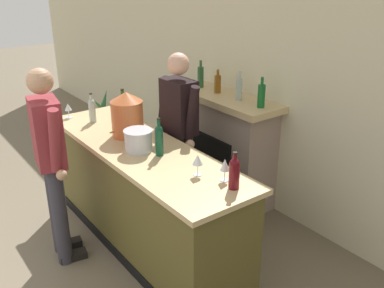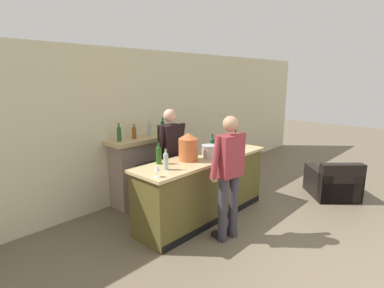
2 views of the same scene
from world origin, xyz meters
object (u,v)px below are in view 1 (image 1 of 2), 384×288
object	(u,v)px
potted_plant_corner	(100,115)
person_bartender	(179,132)
wine_bottle_rose_blush	(92,109)
wine_glass_by_dispenser	(68,108)
ice_bucket_steel	(138,140)
wine_glass_mid_counter	(198,160)
wine_bottle_port_short	(159,139)
wine_glass_front_left	(225,166)
copper_dispenser	(127,114)
wine_bottle_cabernet_heavy	(123,106)
wine_bottle_burgundy_dark	(234,172)
fireplace_stone	(227,146)
person_customer	(51,160)

from	to	relation	value
potted_plant_corner	person_bartender	xyz separation A→B (m)	(2.92, -0.47, 0.71)
wine_bottle_rose_blush	wine_glass_by_dispenser	distance (m)	0.32
ice_bucket_steel	wine_glass_mid_counter	size ratio (longest dim) A/B	1.49
ice_bucket_steel	wine_bottle_port_short	distance (m)	0.21
ice_bucket_steel	wine_glass_front_left	xyz separation A→B (m)	(0.87, 0.22, 0.03)
ice_bucket_steel	wine_bottle_rose_blush	world-z (taller)	wine_bottle_rose_blush
copper_dispenser	wine_bottle_cabernet_heavy	xyz separation A→B (m)	(-0.43, 0.19, -0.07)
person_bartender	wine_glass_mid_counter	world-z (taller)	person_bartender
wine_bottle_burgundy_dark	wine_glass_mid_counter	world-z (taller)	wine_bottle_burgundy_dark
wine_bottle_cabernet_heavy	wine_bottle_burgundy_dark	bearing A→B (deg)	-2.85
wine_glass_front_left	wine_bottle_burgundy_dark	bearing A→B (deg)	-10.77
wine_bottle_port_short	person_bartender	bearing A→B (deg)	131.27
fireplace_stone	wine_glass_front_left	world-z (taller)	fireplace_stone
fireplace_stone	wine_glass_mid_counter	size ratio (longest dim) A/B	8.97
wine_bottle_burgundy_dark	wine_glass_by_dispenser	world-z (taller)	wine_bottle_burgundy_dark
wine_bottle_burgundy_dark	potted_plant_corner	bearing A→B (deg)	168.07
copper_dispenser	ice_bucket_steel	distance (m)	0.41
wine_bottle_cabernet_heavy	wine_bottle_port_short	bearing A→B (deg)	-11.28
potted_plant_corner	wine_glass_front_left	xyz separation A→B (m)	(4.06, -0.86, 0.88)
wine_bottle_cabernet_heavy	wine_bottle_port_short	distance (m)	1.01
person_bartender	wine_bottle_burgundy_dark	xyz separation A→B (m)	(1.27, -0.41, 0.17)
fireplace_stone	copper_dispenser	xyz separation A→B (m)	(-0.05, -1.21, 0.62)
potted_plant_corner	person_customer	size ratio (longest dim) A/B	0.39
wine_glass_front_left	ice_bucket_steel	bearing A→B (deg)	-165.52
wine_bottle_port_short	ice_bucket_steel	bearing A→B (deg)	-153.74
person_bartender	copper_dispenser	bearing A→B (deg)	-101.62
person_customer	wine_bottle_burgundy_dark	world-z (taller)	person_customer
fireplace_stone	wine_bottle_burgundy_dark	distance (m)	1.81
wine_bottle_port_short	wine_glass_front_left	xyz separation A→B (m)	(0.68, 0.13, -0.02)
person_bartender	wine_bottle_cabernet_heavy	world-z (taller)	person_bartender
wine_bottle_cabernet_heavy	wine_glass_mid_counter	size ratio (longest dim) A/B	1.94
potted_plant_corner	ice_bucket_steel	distance (m)	3.47
wine_bottle_burgundy_dark	wine_bottle_port_short	size ratio (longest dim) A/B	0.85
person_customer	wine_glass_front_left	xyz separation A→B (m)	(1.23, 0.87, 0.16)
potted_plant_corner	wine_glass_by_dispenser	world-z (taller)	wine_glass_by_dispenser
wine_bottle_port_short	fireplace_stone	bearing A→B (deg)	112.94
person_customer	copper_dispenser	bearing A→B (deg)	91.11
person_bartender	wine_bottle_burgundy_dark	distance (m)	1.35
wine_bottle_burgundy_dark	wine_glass_mid_counter	xyz separation A→B (m)	(-0.32, -0.08, -0.00)
person_customer	wine_glass_by_dispenser	distance (m)	1.00
person_bartender	wine_bottle_rose_blush	xyz separation A→B (m)	(-0.66, -0.61, 0.18)
wine_glass_front_left	fireplace_stone	bearing A→B (deg)	137.82
ice_bucket_steel	wine_glass_front_left	world-z (taller)	ice_bucket_steel
wine_bottle_rose_blush	wine_glass_mid_counter	size ratio (longest dim) A/B	1.80
copper_dispenser	person_customer	bearing A→B (deg)	-88.89
wine_bottle_rose_blush	wine_bottle_port_short	xyz separation A→B (m)	(1.11, 0.09, 0.01)
fireplace_stone	person_customer	xyz separation A→B (m)	(-0.03, -1.96, 0.36)
wine_bottle_cabernet_heavy	wine_glass_mid_counter	bearing A→B (deg)	-6.57
wine_bottle_rose_blush	ice_bucket_steel	bearing A→B (deg)	-0.04
wine_bottle_rose_blush	wine_glass_front_left	bearing A→B (deg)	7.11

